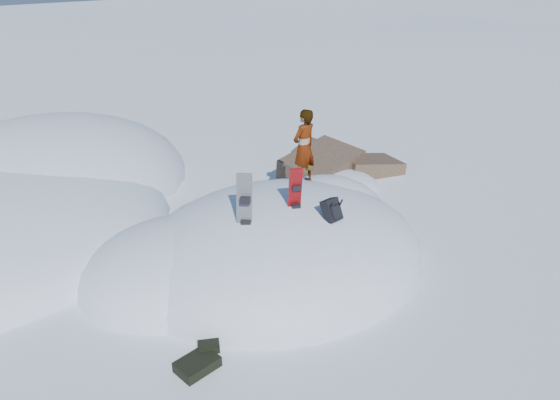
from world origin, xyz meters
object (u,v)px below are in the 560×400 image
snowboard_dark (245,213)px  backpack (332,210)px  person (304,147)px  snowboard_red (295,199)px

snowboard_dark → backpack: (1.66, -0.76, -0.04)m
snowboard_dark → person: size_ratio=0.90×
snowboard_dark → backpack: bearing=13.3°
snowboard_dark → person: (2.38, 1.38, 0.54)m
backpack → snowboard_red: bearing=113.9°
snowboard_dark → backpack: snowboard_dark is taller
snowboard_dark → backpack: size_ratio=2.98×
snowboard_red → backpack: (0.47, -0.71, -0.09)m
snowboard_red → person: (1.19, 1.43, 0.49)m
snowboard_red → backpack: snowboard_red is taller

